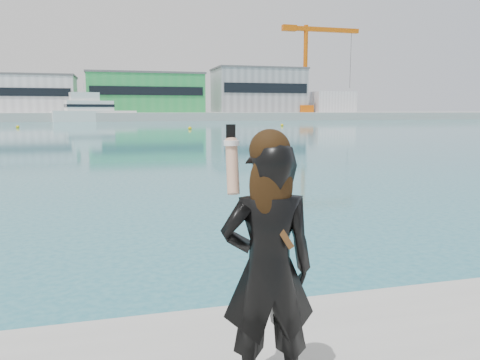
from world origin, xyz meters
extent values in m
cube|color=#9E9E99|center=(0.00, 130.00, 1.00)|extent=(320.00, 40.00, 2.00)
cube|color=silver|center=(-22.00, 128.00, 6.50)|extent=(24.00, 15.00, 9.00)
cube|color=black|center=(-22.00, 120.40, 6.95)|extent=(22.80, 0.20, 1.98)
cube|color=#59595B|center=(-22.00, 128.00, 11.25)|extent=(24.48, 15.30, 0.50)
cube|color=green|center=(8.00, 128.00, 7.00)|extent=(30.00, 16.00, 10.00)
cube|color=black|center=(8.00, 119.90, 7.50)|extent=(28.50, 0.20, 2.20)
cube|color=#59595B|center=(8.00, 128.00, 12.25)|extent=(30.60, 16.32, 0.50)
cube|color=gray|center=(40.00, 128.00, 8.00)|extent=(25.00, 15.00, 12.00)
cube|color=black|center=(40.00, 120.40, 8.60)|extent=(23.75, 0.20, 2.64)
cube|color=#59595B|center=(40.00, 128.00, 14.25)|extent=(25.50, 15.30, 0.50)
cube|color=silver|center=(62.00, 126.00, 5.00)|extent=(12.00, 10.00, 6.00)
cube|color=orange|center=(52.00, 122.00, 3.00)|extent=(4.00, 4.00, 2.00)
cylinder|color=orange|center=(52.00, 122.00, 15.00)|extent=(1.20, 1.20, 22.00)
cube|color=orange|center=(58.00, 122.00, 25.00)|extent=(20.00, 1.20, 1.20)
cube|color=orange|center=(47.00, 122.00, 25.00)|extent=(4.00, 1.60, 1.60)
cylinder|color=black|center=(66.00, 122.00, 17.00)|extent=(0.10, 0.10, 16.00)
cylinder|color=silver|center=(22.00, 121.00, 6.00)|extent=(0.16, 0.16, 8.00)
cube|color=red|center=(22.60, 121.00, 9.40)|extent=(1.20, 0.04, 0.80)
cube|color=white|center=(-5.03, 112.59, 1.25)|extent=(19.51, 9.37, 2.51)
cube|color=white|center=(-6.04, 112.36, 3.66)|extent=(11.17, 6.66, 2.30)
cube|color=white|center=(-7.06, 112.12, 5.75)|extent=(6.91, 4.89, 1.88)
cube|color=black|center=(-6.04, 112.36, 3.66)|extent=(11.40, 6.80, 0.63)
cylinder|color=silver|center=(-7.06, 112.12, 7.73)|extent=(0.17, 0.17, 2.09)
sphere|color=yellow|center=(9.41, 61.46, 0.00)|extent=(0.50, 0.50, 0.50)
sphere|color=yellow|center=(-14.67, 73.31, 0.00)|extent=(0.50, 0.50, 0.50)
sphere|color=yellow|center=(26.33, 70.57, 0.00)|extent=(0.50, 0.50, 0.50)
imported|color=black|center=(0.09, -0.43, 1.65)|extent=(0.66, 0.48, 1.69)
sphere|color=black|center=(0.08, -0.45, 2.44)|extent=(0.26, 0.26, 0.26)
ellipsoid|color=black|center=(0.08, -0.50, 2.22)|extent=(0.28, 0.15, 0.45)
cylinder|color=tan|center=(-0.12, -0.30, 2.32)|extent=(0.10, 0.21, 0.37)
cylinder|color=white|center=(-0.12, -0.26, 2.47)|extent=(0.10, 0.10, 0.03)
cube|color=black|center=(-0.11, -0.22, 2.53)|extent=(0.06, 0.02, 0.12)
cube|color=#4C2D14|center=(0.10, -0.52, 1.98)|extent=(0.24, 0.05, 0.35)
camera|label=1|loc=(-0.85, -3.19, 2.68)|focal=35.00mm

